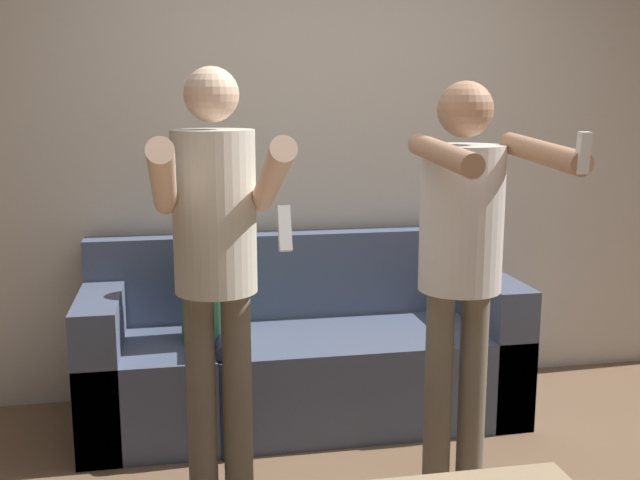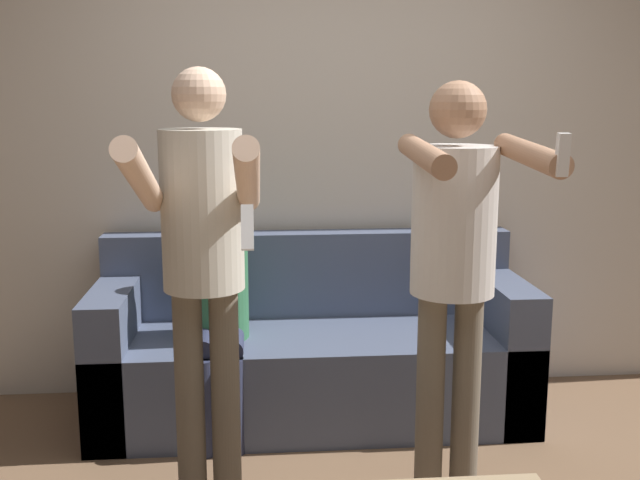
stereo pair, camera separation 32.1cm
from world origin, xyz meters
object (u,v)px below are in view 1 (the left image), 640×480
person_standing_right (463,245)px  person_seated (212,307)px  couch (302,356)px  person_standing_left (216,251)px

person_standing_right → person_seated: bearing=140.0°
couch → person_seated: person_seated is taller
person_standing_left → person_seated: 0.89m
person_seated → person_standing_left: bearing=-90.7°
person_standing_right → person_seated: 1.28m
couch → person_seated: bearing=-160.6°
person_standing_right → person_standing_left: bearing=-179.6°
couch → person_seated: size_ratio=1.84×
couch → person_standing_left: (-0.47, -0.94, 0.75)m
person_standing_right → couch: bearing=116.5°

